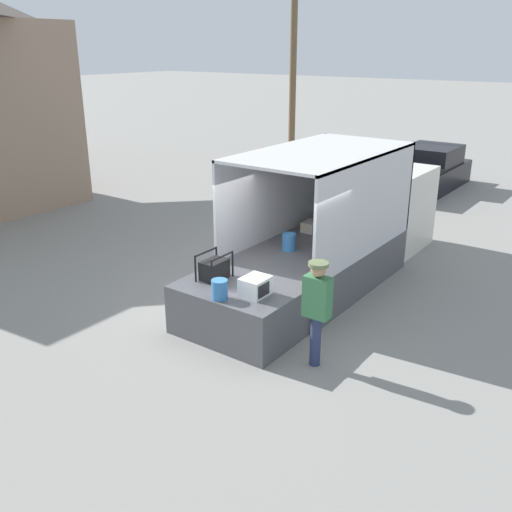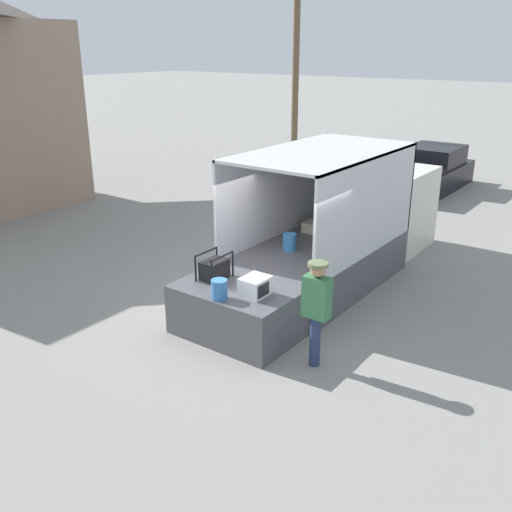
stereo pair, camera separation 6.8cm
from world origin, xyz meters
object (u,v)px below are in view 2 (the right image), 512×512
Objects in this scene: portable_generator at (215,269)px; worker_person at (317,303)px; utility_pole at (296,58)px; box_truck at (352,229)px; microwave at (255,286)px; orange_bucket at (219,289)px; pickup_truck_black at (427,173)px.

portable_generator is 0.35× the size of worker_person.
worker_person is 0.21× the size of utility_pole.
box_truck is 4.82m from worker_person.
microwave is at bearing -98.82° from portable_generator.
box_truck is at bearing 0.75° from orange_bucket.
worker_person is at bearing -145.85° from utility_pole.
worker_person is (-0.17, -2.27, 0.00)m from portable_generator.
portable_generator is 0.91m from orange_bucket.
pickup_truck_black reaches higher than orange_bucket.
utility_pole reaches higher than portable_generator.
portable_generator is 0.07× the size of utility_pole.
portable_generator is (0.16, 1.05, 0.03)m from microwave.
utility_pole is (13.43, 7.89, 3.38)m from microwave.
utility_pole is at bearing 27.28° from portable_generator.
worker_person is at bearing -159.38° from box_truck.
orange_bucket is 1.70m from worker_person.
microwave is at bearing 89.51° from worker_person.
box_truck is at bearing 5.95° from microwave.
box_truck reaches higher than microwave.
portable_generator reaches higher than orange_bucket.
microwave is at bearing -149.57° from utility_pole.
microwave is at bearing -172.12° from pickup_truck_black.
box_truck is 1.30× the size of pickup_truck_black.
utility_pole reaches higher than microwave.
microwave is (-4.50, -0.47, 0.20)m from box_truck.
worker_person reaches higher than microwave.
utility_pole is (13.27, 6.84, 3.35)m from portable_generator.
portable_generator is 0.13× the size of pickup_truck_black.
portable_generator is at bearing 44.84° from orange_bucket.
worker_person is 0.36× the size of pickup_truck_black.
portable_generator is at bearing 172.41° from box_truck.
utility_pole is (13.44, 9.12, 3.35)m from worker_person.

